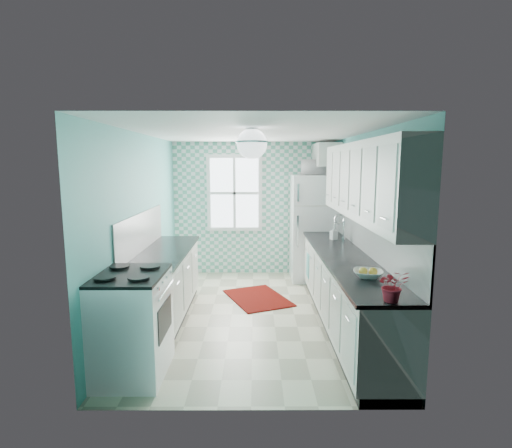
{
  "coord_description": "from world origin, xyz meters",
  "views": [
    {
      "loc": [
        0.03,
        -5.35,
        2.1
      ],
      "look_at": [
        0.05,
        0.25,
        1.25
      ],
      "focal_mm": 28.0,
      "sensor_mm": 36.0,
      "label": 1
    }
  ],
  "objects_px": {
    "sink": "(331,241)",
    "fridge": "(314,228)",
    "ceiling_light": "(252,143)",
    "fruit_bowl": "(368,274)",
    "stove": "(131,323)",
    "microwave": "(315,167)",
    "potted_plant": "(393,286)"
  },
  "relations": [
    {
      "from": "fruit_bowl",
      "to": "ceiling_light",
      "type": "bearing_deg",
      "value": 154.31
    },
    {
      "from": "fridge",
      "to": "stove",
      "type": "height_order",
      "value": "fridge"
    },
    {
      "from": "ceiling_light",
      "to": "potted_plant",
      "type": "relative_size",
      "value": 1.24
    },
    {
      "from": "microwave",
      "to": "sink",
      "type": "bearing_deg",
      "value": 97.34
    },
    {
      "from": "fridge",
      "to": "potted_plant",
      "type": "relative_size",
      "value": 6.76
    },
    {
      "from": "ceiling_light",
      "to": "microwave",
      "type": "height_order",
      "value": "ceiling_light"
    },
    {
      "from": "ceiling_light",
      "to": "sink",
      "type": "distance_m",
      "value": 2.32
    },
    {
      "from": "fruit_bowl",
      "to": "microwave",
      "type": "relative_size",
      "value": 0.61
    },
    {
      "from": "ceiling_light",
      "to": "stove",
      "type": "xyz_separation_m",
      "value": [
        -1.2,
        -0.77,
        -1.79
      ]
    },
    {
      "from": "fridge",
      "to": "stove",
      "type": "xyz_separation_m",
      "value": [
        -2.31,
        -3.37,
        -0.42
      ]
    },
    {
      "from": "potted_plant",
      "to": "microwave",
      "type": "distance_m",
      "value": 4.02
    },
    {
      "from": "fruit_bowl",
      "to": "potted_plant",
      "type": "distance_m",
      "value": 0.73
    },
    {
      "from": "fruit_bowl",
      "to": "microwave",
      "type": "distance_m",
      "value": 3.35
    },
    {
      "from": "fruit_bowl",
      "to": "potted_plant",
      "type": "bearing_deg",
      "value": -90.0
    },
    {
      "from": "potted_plant",
      "to": "fridge",
      "type": "bearing_deg",
      "value": 91.33
    },
    {
      "from": "microwave",
      "to": "stove",
      "type": "bearing_deg",
      "value": 58.36
    },
    {
      "from": "potted_plant",
      "to": "microwave",
      "type": "xyz_separation_m",
      "value": [
        -0.09,
        3.9,
        0.96
      ]
    },
    {
      "from": "ceiling_light",
      "to": "microwave",
      "type": "relative_size",
      "value": 0.71
    },
    {
      "from": "stove",
      "to": "sink",
      "type": "relative_size",
      "value": 1.92
    },
    {
      "from": "ceiling_light",
      "to": "fruit_bowl",
      "type": "relative_size",
      "value": 1.16
    },
    {
      "from": "fruit_bowl",
      "to": "potted_plant",
      "type": "relative_size",
      "value": 1.07
    },
    {
      "from": "sink",
      "to": "fruit_bowl",
      "type": "relative_size",
      "value": 1.77
    },
    {
      "from": "potted_plant",
      "to": "microwave",
      "type": "relative_size",
      "value": 0.57
    },
    {
      "from": "sink",
      "to": "potted_plant",
      "type": "bearing_deg",
      "value": -86.96
    },
    {
      "from": "ceiling_light",
      "to": "sink",
      "type": "relative_size",
      "value": 0.66
    },
    {
      "from": "sink",
      "to": "fridge",
      "type": "bearing_deg",
      "value": 97.69
    },
    {
      "from": "ceiling_light",
      "to": "fruit_bowl",
      "type": "distance_m",
      "value": 1.89
    },
    {
      "from": "fridge",
      "to": "ceiling_light",
      "type": "bearing_deg",
      "value": -112.16
    },
    {
      "from": "stove",
      "to": "fruit_bowl",
      "type": "xyz_separation_m",
      "value": [
        2.4,
        0.2,
        0.44
      ]
    },
    {
      "from": "sink",
      "to": "microwave",
      "type": "height_order",
      "value": "microwave"
    },
    {
      "from": "stove",
      "to": "microwave",
      "type": "relative_size",
      "value": 2.07
    },
    {
      "from": "sink",
      "to": "microwave",
      "type": "bearing_deg",
      "value": 97.67
    }
  ]
}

